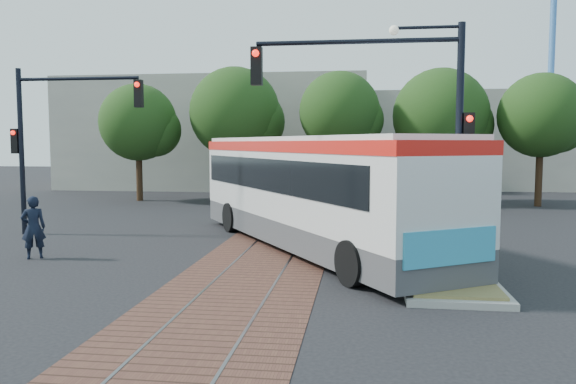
% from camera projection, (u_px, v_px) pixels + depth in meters
% --- Properties ---
extents(ground, '(120.00, 120.00, 0.00)m').
position_uv_depth(ground, '(259.00, 265.00, 15.40)').
color(ground, black).
rests_on(ground, ground).
extents(trackbed, '(3.60, 40.00, 0.02)m').
position_uv_depth(trackbed, '(280.00, 240.00, 19.35)').
color(trackbed, '#513125').
rests_on(trackbed, ground).
extents(tree_row, '(26.40, 5.60, 7.67)m').
position_uv_depth(tree_row, '(334.00, 116.00, 31.04)').
color(tree_row, '#382314').
rests_on(tree_row, ground).
extents(warehouses, '(40.00, 13.00, 8.00)m').
position_uv_depth(warehouses, '(320.00, 137.00, 43.53)').
color(warehouses, '#ADA899').
rests_on(warehouses, ground).
extents(crane, '(8.00, 0.50, 18.00)m').
position_uv_depth(crane, '(552.00, 50.00, 45.68)').
color(crane, '#3F72B2').
rests_on(crane, ground).
extents(city_bus, '(9.29, 12.64, 3.52)m').
position_uv_depth(city_bus, '(310.00, 186.00, 17.74)').
color(city_bus, '#444447').
rests_on(city_bus, ground).
extents(traffic_island, '(2.20, 5.20, 1.13)m').
position_uv_depth(traffic_island, '(445.00, 265.00, 13.86)').
color(traffic_island, gray).
rests_on(traffic_island, ground).
extents(signal_pole_main, '(5.49, 0.46, 6.00)m').
position_uv_depth(signal_pole_main, '(408.00, 109.00, 13.74)').
color(signal_pole_main, black).
rests_on(signal_pole_main, ground).
extents(signal_pole_left, '(4.99, 0.34, 6.00)m').
position_uv_depth(signal_pole_left, '(50.00, 128.00, 20.11)').
color(signal_pole_left, black).
rests_on(signal_pole_left, ground).
extents(officer, '(0.79, 0.73, 1.82)m').
position_uv_depth(officer, '(33.00, 227.00, 16.13)').
color(officer, black).
rests_on(officer, ground).
extents(parked_car, '(4.00, 1.68, 1.15)m').
position_uv_depth(parked_car, '(249.00, 194.00, 30.33)').
color(parked_car, black).
rests_on(parked_car, ground).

